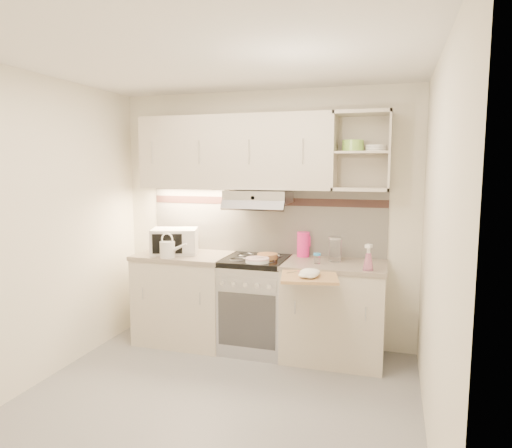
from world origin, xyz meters
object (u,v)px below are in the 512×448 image
object	(u,v)px
watering_can	(168,249)
pink_pitcher	(303,244)
plate_stack	(257,260)
spray_bottle	(368,259)
electric_range	(256,304)
cutting_board	(309,277)
glass_jar	(335,249)
microwave	(174,241)

from	to	relation	value
watering_can	pink_pitcher	xyz separation A→B (m)	(1.23, 0.42, 0.04)
plate_stack	spray_bottle	bearing A→B (deg)	-2.33
electric_range	plate_stack	size ratio (longest dim) A/B	4.15
cutting_board	glass_jar	bearing A→B (deg)	64.41
microwave	cutting_board	distance (m)	1.53
electric_range	microwave	size ratio (longest dim) A/B	1.73
electric_range	pink_pitcher	bearing A→B (deg)	25.53
watering_can	cutting_board	xyz separation A→B (m)	(1.41, -0.27, -0.11)
glass_jar	cutting_board	bearing A→B (deg)	-104.18
cutting_board	watering_can	bearing A→B (deg)	157.84
electric_range	watering_can	size ratio (longest dim) A/B	3.21
electric_range	microwave	bearing A→B (deg)	-179.32
electric_range	plate_stack	xyz separation A→B (m)	(0.07, -0.18, 0.47)
microwave	pink_pitcher	xyz separation A→B (m)	(1.27, 0.21, -0.00)
plate_stack	spray_bottle	size ratio (longest dim) A/B	0.91
glass_jar	cutting_board	distance (m)	0.58
electric_range	microwave	world-z (taller)	microwave
electric_range	watering_can	bearing A→B (deg)	-164.76
spray_bottle	cutting_board	distance (m)	0.54
microwave	glass_jar	distance (m)	1.59
electric_range	pink_pitcher	xyz separation A→B (m)	(0.42, 0.20, 0.57)
glass_jar	watering_can	bearing A→B (deg)	-169.90
glass_jar	cutting_board	xyz separation A→B (m)	(-0.14, -0.54, -0.14)
microwave	pink_pitcher	world-z (taller)	microwave
microwave	spray_bottle	world-z (taller)	microwave
spray_bottle	cutting_board	size ratio (longest dim) A/B	0.53
microwave	pink_pitcher	distance (m)	1.28
electric_range	spray_bottle	world-z (taller)	spray_bottle
microwave	pink_pitcher	bearing A→B (deg)	-9.07
pink_pitcher	cutting_board	world-z (taller)	pink_pitcher
microwave	watering_can	size ratio (longest dim) A/B	1.86
electric_range	spray_bottle	xyz separation A→B (m)	(1.05, -0.22, 0.54)
microwave	cutting_board	world-z (taller)	microwave
electric_range	glass_jar	size ratio (longest dim) A/B	3.95
electric_range	glass_jar	world-z (taller)	glass_jar
watering_can	microwave	bearing A→B (deg)	100.96
cutting_board	plate_stack	bearing A→B (deg)	138.60
electric_range	pink_pitcher	distance (m)	0.74
watering_can	glass_jar	xyz separation A→B (m)	(1.55, 0.28, 0.03)
plate_stack	pink_pitcher	distance (m)	0.53
microwave	spray_bottle	size ratio (longest dim) A/B	2.18
glass_jar	spray_bottle	size ratio (longest dim) A/B	0.95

